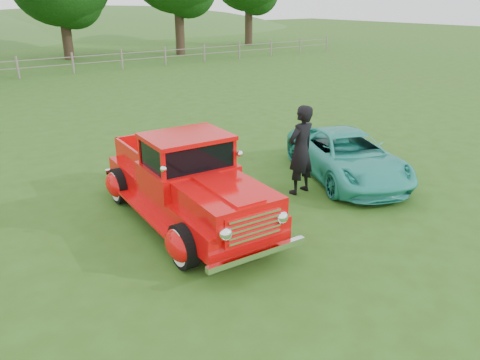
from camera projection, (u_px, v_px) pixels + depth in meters
ground at (293, 224)px, 9.13m from camera, size 140.00×140.00×0.00m
fence_line at (18, 67)px, 25.36m from camera, size 48.00×0.12×1.20m
red_pickup at (187, 183)px, 9.02m from camera, size 2.48×5.09×1.78m
teal_sedan at (347, 156)px, 11.31m from camera, size 3.32×4.48×1.13m
man at (301, 150)px, 10.29m from camera, size 0.78×0.56×2.01m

